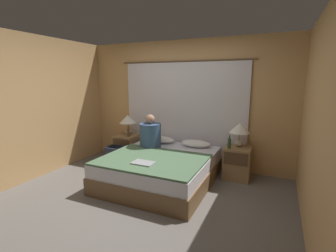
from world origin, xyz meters
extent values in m
plane|color=#66605B|center=(0.00, 0.00, 0.00)|extent=(16.00, 16.00, 0.00)
cube|color=tan|center=(0.00, 1.74, 1.25)|extent=(4.36, 0.06, 2.50)
cube|color=tan|center=(-2.15, 0.00, 1.25)|extent=(0.06, 3.54, 2.50)
cube|color=tan|center=(2.15, 0.00, 1.25)|extent=(0.06, 3.54, 2.50)
cube|color=silver|center=(0.00, 1.68, 1.03)|extent=(2.55, 0.02, 2.07)
cylinder|color=brown|center=(0.00, 1.68, 2.09)|extent=(2.75, 0.02, 0.02)
cube|color=brown|center=(0.00, 0.68, 0.14)|extent=(1.68, 1.90, 0.27)
cube|color=silver|center=(0.00, 0.68, 0.38)|extent=(1.64, 1.86, 0.21)
cube|color=#937047|center=(-1.16, 1.38, 0.29)|extent=(0.45, 0.44, 0.57)
cube|color=#4C3823|center=(-1.16, 1.16, 0.43)|extent=(0.40, 0.02, 0.21)
cube|color=#937047|center=(1.16, 1.38, 0.29)|extent=(0.45, 0.44, 0.57)
cube|color=#4C3823|center=(1.16, 1.16, 0.43)|extent=(0.40, 0.02, 0.21)
ellipsoid|color=#B2A899|center=(-1.16, 1.43, 0.63)|extent=(0.15, 0.15, 0.12)
cylinder|color=#B2A893|center=(-1.16, 1.43, 0.76)|extent=(0.02, 0.02, 0.14)
cone|color=white|center=(-1.16, 1.43, 0.91)|extent=(0.35, 0.35, 0.17)
ellipsoid|color=#B2A899|center=(1.16, 1.43, 0.63)|extent=(0.15, 0.15, 0.12)
cylinder|color=#B2A893|center=(1.16, 1.43, 0.76)|extent=(0.02, 0.02, 0.14)
cone|color=white|center=(1.16, 1.43, 0.91)|extent=(0.35, 0.35, 0.17)
ellipsoid|color=white|center=(-0.37, 1.42, 0.54)|extent=(0.58, 0.34, 0.12)
ellipsoid|color=white|center=(0.37, 1.42, 0.54)|extent=(0.58, 0.34, 0.12)
cube|color=#4C6B4C|center=(0.00, 0.37, 0.50)|extent=(1.62, 1.22, 0.03)
cylinder|color=#38517A|center=(-0.39, 1.02, 0.71)|extent=(0.40, 0.40, 0.45)
sphere|color=#A87A5B|center=(-0.39, 1.02, 1.02)|extent=(0.17, 0.17, 0.17)
cylinder|color=#513819|center=(-1.03, 1.25, 0.66)|extent=(0.06, 0.06, 0.17)
cylinder|color=#513819|center=(-1.03, 1.25, 0.77)|extent=(0.02, 0.02, 0.06)
cylinder|color=#2D4C28|center=(1.03, 1.25, 0.66)|extent=(0.06, 0.06, 0.17)
cylinder|color=#2D4C28|center=(1.03, 1.25, 0.77)|extent=(0.02, 0.02, 0.06)
cube|color=#9EA0A5|center=(-0.02, 0.11, 0.52)|extent=(0.33, 0.22, 0.02)
cube|color=#333D56|center=(-1.15, 0.95, 0.21)|extent=(0.34, 0.24, 0.43)
cube|color=#283045|center=(-1.15, 0.92, 0.39)|extent=(0.30, 0.25, 0.08)
camera|label=1|loc=(1.74, -2.87, 1.75)|focal=26.00mm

